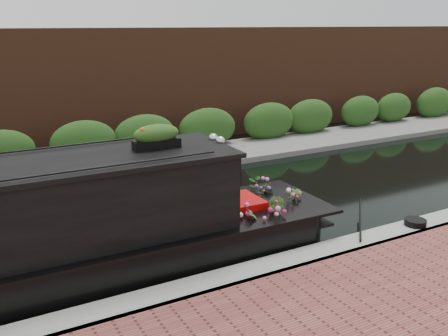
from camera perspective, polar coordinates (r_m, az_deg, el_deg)
ground at (r=10.89m, az=-9.71°, el=-6.41°), size 80.00×80.00×0.00m
near_bank_coping at (r=8.16m, az=-1.59°, el=-14.35°), size 40.00×0.60×0.50m
far_bank_path at (r=14.71m, az=-15.25°, el=-0.73°), size 40.00×2.40×0.34m
far_hedge at (r=15.55m, az=-16.08°, el=0.12°), size 40.00×1.10×2.80m
far_brick_wall at (r=17.55m, az=-17.69°, el=1.78°), size 40.00×1.00×8.00m
rope_fender at (r=10.75m, az=9.57°, el=-5.74°), size 0.33×0.38×0.33m
coiled_mooring_rope at (r=10.76m, az=21.02°, el=-5.81°), size 0.43×0.43×0.12m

